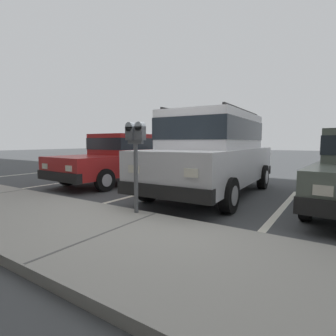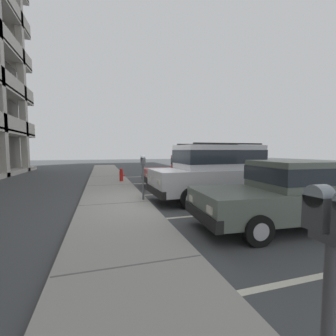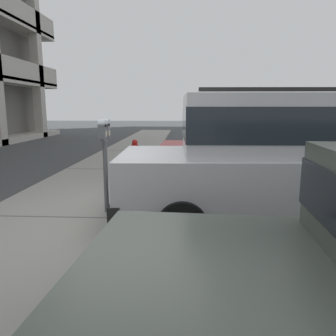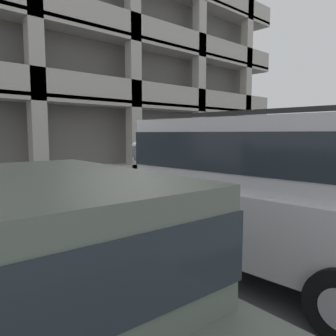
% 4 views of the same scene
% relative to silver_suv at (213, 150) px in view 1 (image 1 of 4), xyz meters
% --- Properties ---
extents(ground_plane, '(80.00, 80.00, 0.10)m').
position_rel_silver_suv_xyz_m(ground_plane, '(-0.09, 2.33, -1.14)').
color(ground_plane, '#444749').
extents(sidewalk, '(40.00, 2.20, 0.12)m').
position_rel_silver_suv_xyz_m(sidewalk, '(-0.09, 3.63, -1.03)').
color(sidewalk, '#9E9B93').
rests_on(sidewalk, ground_plane).
extents(parking_stall_lines, '(13.04, 4.80, 0.01)m').
position_rel_silver_suv_xyz_m(parking_stall_lines, '(1.52, 0.93, -1.08)').
color(parking_stall_lines, silver).
rests_on(parking_stall_lines, ground_plane).
extents(silver_suv, '(2.13, 4.84, 2.03)m').
position_rel_silver_suv_xyz_m(silver_suv, '(0.00, 0.00, 0.00)').
color(silver_suv, silver).
rests_on(silver_suv, ground_plane).
extents(dark_hatchback, '(1.96, 4.54, 1.54)m').
position_rel_silver_suv_xyz_m(dark_hatchback, '(3.28, -0.29, -0.27)').
color(dark_hatchback, red).
rests_on(dark_hatchback, ground_plane).
extents(parking_meter_near, '(0.35, 0.12, 1.50)m').
position_rel_silver_suv_xyz_m(parking_meter_near, '(0.20, 2.68, 0.15)').
color(parking_meter_near, '#595B60').
rests_on(parking_meter_near, sidewalk).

